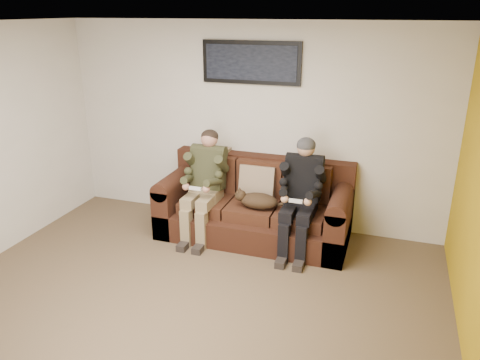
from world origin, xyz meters
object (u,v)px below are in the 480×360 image
(framed_poster, at_px, (251,63))
(person_left, at_px, (205,178))
(sofa, at_px, (256,207))
(person_right, at_px, (301,189))
(cat, at_px, (257,200))

(framed_poster, bearing_deg, person_left, -124.81)
(sofa, distance_m, person_left, 0.74)
(sofa, xyz_separation_m, person_right, (0.60, -0.20, 0.39))
(sofa, relative_size, framed_poster, 1.87)
(person_left, height_order, person_right, person_right)
(sofa, height_order, person_right, person_right)
(sofa, relative_size, cat, 3.54)
(person_left, bearing_deg, sofa, 18.03)
(sofa, bearing_deg, framed_poster, 117.60)
(sofa, relative_size, person_right, 1.75)
(person_right, bearing_deg, framed_poster, 144.22)
(sofa, height_order, framed_poster, framed_poster)
(cat, xyz_separation_m, framed_poster, (-0.29, 0.63, 1.53))
(cat, bearing_deg, person_left, 175.54)
(framed_poster, bearing_deg, cat, -65.63)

